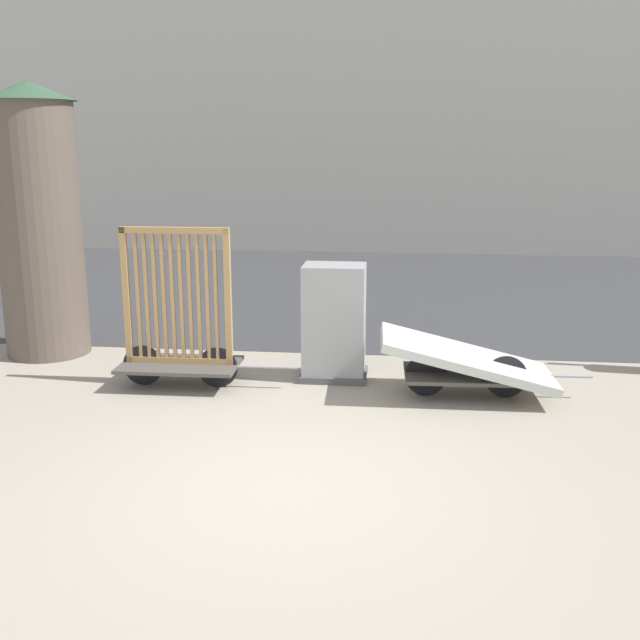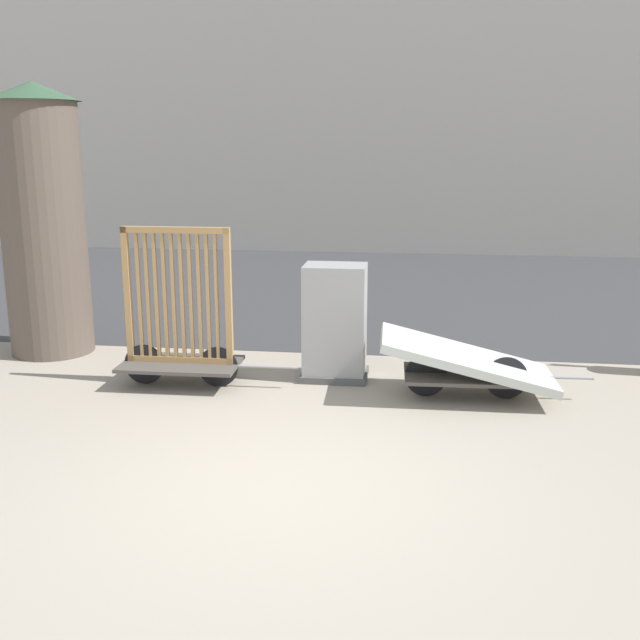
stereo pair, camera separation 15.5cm
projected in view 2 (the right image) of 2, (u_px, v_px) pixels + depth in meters
ground_plane at (282, 487)px, 6.17m from camera, size 60.00×60.00×0.00m
road_strip at (361, 288)px, 14.47m from camera, size 56.00×9.27×0.01m
building_facade at (384, 9)px, 19.43m from camera, size 48.00×4.00×12.17m
bike_cart_with_bedframe at (180, 332)px, 8.59m from camera, size 2.06×0.79×1.85m
bike_cart_with_mattress at (467, 363)px, 8.24m from camera, size 2.35×1.07×0.72m
utility_cabinet at (335, 326)px, 8.85m from camera, size 0.78×0.59×1.38m
advertising_column at (43, 219)px, 9.72m from camera, size 1.20×1.20×3.51m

